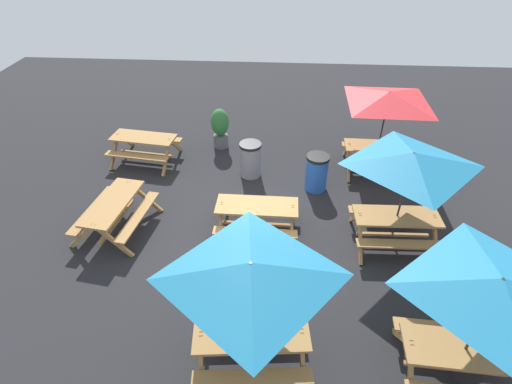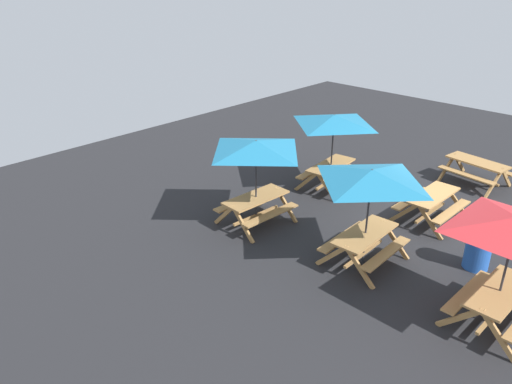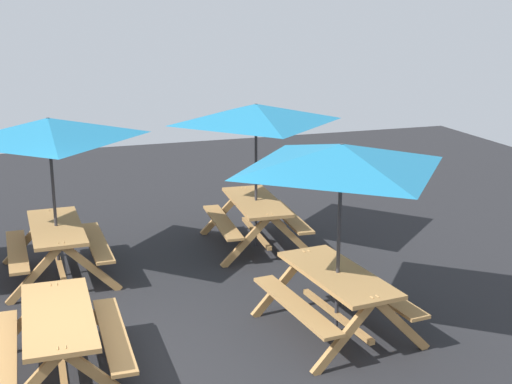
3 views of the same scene
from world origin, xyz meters
TOP-DOWN VIEW (x-y plane):
  - ground_plane at (0.00, 0.00)m, footprint 24.07×24.07m
  - picnic_table_0 at (0.15, -2.99)m, footprint 2.19×2.19m
  - picnic_table_1 at (-3.17, 0.09)m, footprint 1.75×1.97m
  - picnic_table_2 at (3.36, -3.05)m, footprint 2.11×2.11m
  - picnic_table_3 at (3.02, 0.04)m, footprint 2.05×2.05m
  - picnic_table_4 at (0.03, 0.19)m, footprint 1.81×1.55m
  - trash_bin_blue at (1.45, 2.00)m, footprint 0.59×0.59m

SIDE VIEW (x-z plane):
  - ground_plane at x=0.00m, z-range 0.00..0.00m
  - trash_bin_blue at x=1.45m, z-range 0.00..0.98m
  - picnic_table_1 at x=-3.17m, z-range 0.16..0.97m
  - picnic_table_4 at x=0.03m, z-range 0.16..0.97m
  - picnic_table_0 at x=0.15m, z-range 0.82..3.16m
  - picnic_table_2 at x=3.36m, z-range 0.82..3.16m
  - picnic_table_3 at x=3.02m, z-range 0.82..3.16m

